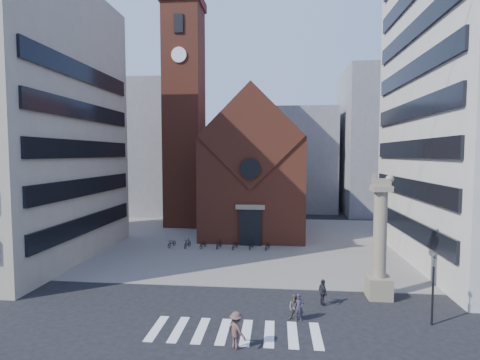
% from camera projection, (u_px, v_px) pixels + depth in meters
% --- Properties ---
extents(ground, '(120.00, 120.00, 0.00)m').
position_uv_depth(ground, '(232.00, 310.00, 24.20)').
color(ground, black).
rests_on(ground, ground).
extents(piazza, '(46.00, 30.00, 0.05)m').
position_uv_depth(piazza, '(252.00, 241.00, 43.06)').
color(piazza, gray).
rests_on(piazza, ground).
extents(zebra_crossing, '(10.20, 3.20, 0.01)m').
position_uv_depth(zebra_crossing, '(235.00, 332.00, 21.16)').
color(zebra_crossing, white).
rests_on(zebra_crossing, ground).
extents(church, '(12.00, 16.65, 18.00)m').
position_uv_depth(church, '(255.00, 170.00, 48.49)').
color(church, brown).
rests_on(church, ground).
extents(campanile, '(5.50, 5.50, 31.20)m').
position_uv_depth(campanile, '(184.00, 113.00, 51.87)').
color(campanile, brown).
rests_on(campanile, ground).
extents(bg_block_left, '(16.00, 14.00, 22.00)m').
position_uv_depth(bg_block_left, '(145.00, 149.00, 65.11)').
color(bg_block_left, gray).
rests_on(bg_block_left, ground).
extents(bg_block_mid, '(14.00, 12.00, 18.00)m').
position_uv_depth(bg_block_mid, '(294.00, 160.00, 67.65)').
color(bg_block_mid, gray).
rests_on(bg_block_mid, ground).
extents(bg_block_right, '(16.00, 14.00, 24.00)m').
position_uv_depth(bg_block_right, '(391.00, 142.00, 62.89)').
color(bg_block_right, gray).
rests_on(bg_block_right, ground).
extents(lion_column, '(1.63, 1.60, 8.68)m').
position_uv_depth(lion_column, '(380.00, 249.00, 25.95)').
color(lion_column, gray).
rests_on(lion_column, ground).
extents(traffic_light, '(0.13, 0.16, 4.30)m').
position_uv_depth(traffic_light, '(433.00, 287.00, 21.86)').
color(traffic_light, black).
rests_on(traffic_light, ground).
extents(pedestrian_0, '(0.63, 0.43, 1.65)m').
position_uv_depth(pedestrian_0, '(299.00, 308.00, 22.50)').
color(pedestrian_0, '#2D2838').
rests_on(pedestrian_0, ground).
extents(pedestrian_1, '(0.96, 0.88, 1.59)m').
position_uv_depth(pedestrian_1, '(294.00, 308.00, 22.56)').
color(pedestrian_1, '#504740').
rests_on(pedestrian_1, ground).
extents(pedestrian_2, '(0.76, 1.11, 1.75)m').
position_uv_depth(pedestrian_2, '(323.00, 292.00, 24.84)').
color(pedestrian_2, '#222229').
rests_on(pedestrian_2, ground).
extents(pedestrian_3, '(1.41, 1.37, 1.93)m').
position_uv_depth(pedestrian_3, '(236.00, 330.00, 19.32)').
color(pedestrian_3, brown).
rests_on(pedestrian_3, ground).
extents(scooter_0, '(0.94, 1.74, 0.87)m').
position_uv_depth(scooter_0, '(172.00, 243.00, 40.16)').
color(scooter_0, black).
rests_on(scooter_0, piazza).
extents(scooter_1, '(0.81, 1.67, 0.96)m').
position_uv_depth(scooter_1, '(187.00, 243.00, 39.99)').
color(scooter_1, black).
rests_on(scooter_1, piazza).
extents(scooter_2, '(0.94, 1.74, 0.87)m').
position_uv_depth(scooter_2, '(203.00, 244.00, 39.82)').
color(scooter_2, black).
rests_on(scooter_2, piazza).
extents(scooter_3, '(0.81, 1.67, 0.96)m').
position_uv_depth(scooter_3, '(219.00, 244.00, 39.65)').
color(scooter_3, black).
rests_on(scooter_3, piazza).
extents(scooter_4, '(0.94, 1.74, 0.87)m').
position_uv_depth(scooter_4, '(235.00, 245.00, 39.49)').
color(scooter_4, black).
rests_on(scooter_4, piazza).
extents(scooter_5, '(0.81, 1.67, 0.96)m').
position_uv_depth(scooter_5, '(251.00, 245.00, 39.32)').
color(scooter_5, black).
rests_on(scooter_5, piazza).
extents(scooter_6, '(0.94, 1.74, 0.87)m').
position_uv_depth(scooter_6, '(268.00, 245.00, 39.15)').
color(scooter_6, black).
rests_on(scooter_6, piazza).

